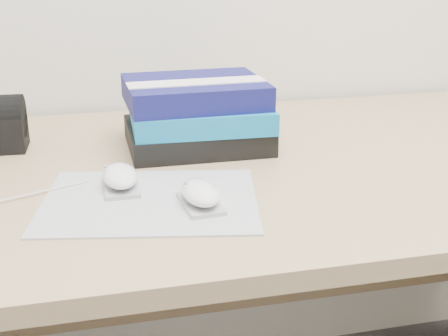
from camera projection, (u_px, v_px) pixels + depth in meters
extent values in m
cube|color=#A2815A|center=(239.00, 169.00, 1.13)|extent=(1.60, 0.80, 0.03)
cube|color=#A2815A|center=(200.00, 252.00, 1.60)|extent=(1.52, 0.03, 0.35)
cube|color=#929399|center=(150.00, 200.00, 0.95)|extent=(0.37, 0.31, 0.00)
cube|color=#A8A8AA|center=(121.00, 186.00, 0.99)|extent=(0.05, 0.10, 0.01)
ellipsoid|color=white|center=(120.00, 176.00, 0.98)|extent=(0.05, 0.10, 0.03)
ellipsoid|color=#959597|center=(105.00, 167.00, 0.97)|extent=(0.01, 0.01, 0.01)
cube|color=#A7A7AA|center=(201.00, 203.00, 0.93)|extent=(0.06, 0.10, 0.01)
ellipsoid|color=white|center=(200.00, 192.00, 0.92)|extent=(0.06, 0.10, 0.03)
ellipsoid|color=#949497|center=(185.00, 183.00, 0.91)|extent=(0.01, 0.01, 0.01)
cylinder|color=silver|center=(20.00, 197.00, 0.95)|extent=(0.21, 0.09, 0.00)
cube|color=black|center=(197.00, 135.00, 1.20)|extent=(0.26, 0.21, 0.04)
cube|color=#1079B2|center=(200.00, 115.00, 1.18)|extent=(0.26, 0.21, 0.04)
cube|color=#131457|center=(195.00, 92.00, 1.17)|extent=(0.26, 0.21, 0.04)
cube|color=white|center=(197.00, 82.00, 1.14)|extent=(0.25, 0.06, 0.00)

